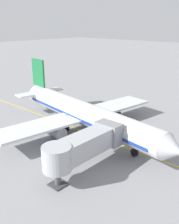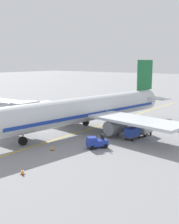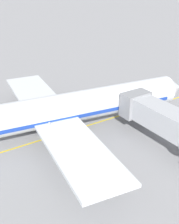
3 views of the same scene
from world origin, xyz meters
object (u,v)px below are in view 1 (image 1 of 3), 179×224
(jet_bridge, at_px, (84,145))
(baggage_tug_lead, at_px, (137,126))
(safety_cone_nose_left, at_px, (146,142))
(baggage_cart_second_in_train, at_px, (105,111))
(ground_crew_wing_walker, at_px, (105,117))
(baggage_cart_front, at_px, (115,115))
(parked_airliner, at_px, (83,113))

(jet_bridge, distance_m, baggage_tug_lead, 15.73)
(jet_bridge, height_order, safety_cone_nose_left, jet_bridge)
(baggage_cart_second_in_train, distance_m, ground_crew_wing_walker, 3.76)
(baggage_tug_lead, height_order, safety_cone_nose_left, baggage_tug_lead)
(jet_bridge, height_order, baggage_cart_second_in_train, jet_bridge)
(ground_crew_wing_walker, bearing_deg, baggage_cart_front, 170.60)
(safety_cone_nose_left, bearing_deg, parked_airliner, -75.04)
(jet_bridge, xyz_separation_m, baggage_tug_lead, (-15.36, -2.00, -2.74))
(baggage_tug_lead, distance_m, baggage_cart_second_in_train, 9.10)
(baggage_cart_front, height_order, ground_crew_wing_walker, ground_crew_wing_walker)
(baggage_tug_lead, bearing_deg, baggage_cart_front, -104.44)
(baggage_tug_lead, relative_size, baggage_cart_second_in_train, 0.94)
(ground_crew_wing_walker, bearing_deg, parked_airliner, -2.41)
(baggage_tug_lead, bearing_deg, baggage_cart_second_in_train, -102.52)
(jet_bridge, relative_size, baggage_cart_front, 4.05)
(baggage_tug_lead, xyz_separation_m, safety_cone_nose_left, (3.59, 3.89, -0.42))
(jet_bridge, bearing_deg, ground_crew_wing_walker, -149.62)
(baggage_tug_lead, distance_m, ground_crew_wing_walker, 6.53)
(parked_airliner, relative_size, ground_crew_wing_walker, 22.08)
(safety_cone_nose_left, bearing_deg, ground_crew_wing_walker, -104.51)
(jet_bridge, xyz_separation_m, baggage_cart_second_in_train, (-17.33, -10.88, -2.50))
(jet_bridge, distance_m, safety_cone_nose_left, 12.33)
(jet_bridge, relative_size, baggage_cart_second_in_train, 4.05)
(ground_crew_wing_walker, relative_size, safety_cone_nose_left, 2.86)
(parked_airliner, distance_m, safety_cone_nose_left, 11.34)
(baggage_cart_second_in_train, height_order, ground_crew_wing_walker, ground_crew_wing_walker)
(baggage_tug_lead, bearing_deg, ground_crew_wing_walker, -81.99)
(jet_bridge, relative_size, safety_cone_nose_left, 20.20)
(parked_airliner, height_order, baggage_cart_second_in_train, parked_airliner)
(baggage_cart_second_in_train, height_order, safety_cone_nose_left, baggage_cart_second_in_train)
(baggage_cart_front, bearing_deg, baggage_cart_second_in_train, -98.31)
(baggage_tug_lead, relative_size, ground_crew_wing_walker, 1.63)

